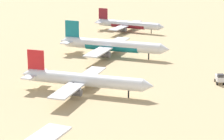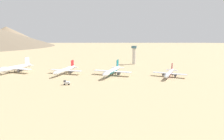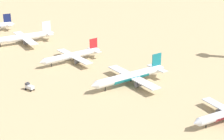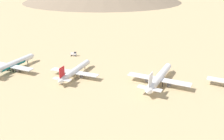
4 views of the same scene
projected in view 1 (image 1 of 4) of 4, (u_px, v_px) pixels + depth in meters
name	position (u px, v px, depth m)	size (l,w,h in m)	color
ground_plane	(84.00, 95.00, 150.63)	(1800.00, 1800.00, 0.00)	tan
parked_jet_2	(83.00, 80.00, 151.86)	(46.71, 37.86, 13.49)	silver
parked_jet_3	(111.00, 45.00, 201.68)	(51.45, 41.82, 14.83)	silver
parked_jet_4	(128.00, 25.00, 258.60)	(42.61, 34.85, 12.33)	silver
service_truck	(220.00, 78.00, 162.91)	(3.86, 5.62, 3.90)	silver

